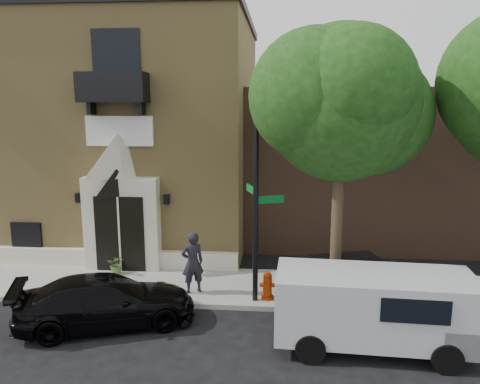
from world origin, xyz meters
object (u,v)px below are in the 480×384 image
Objects in this scene: street_sign at (256,203)px; pedestrian_near at (193,262)px; fire_hydrant at (267,285)px; dumpster at (345,279)px; cargo_van at (381,308)px; black_sedan at (106,301)px.

pedestrian_near is (-1.93, 0.40, -1.96)m from street_sign.
fire_hydrant is at bearing 0.40° from street_sign.
street_sign is 3.46m from dumpster.
fire_hydrant is 0.43× the size of pedestrian_near.
fire_hydrant is at bearing 142.15° from cargo_van.
pedestrian_near is (-2.27, 0.27, 0.55)m from fire_hydrant.
dumpster is at bearing 1.74° from fire_hydrant.
street_sign is 2.78m from pedestrian_near.
street_sign is 7.09× the size of fire_hydrant.
dumpster is 4.55m from pedestrian_near.
dumpster reaches higher than fire_hydrant.
dumpster is at bearing 150.06° from pedestrian_near.
cargo_van is 5.69m from pedestrian_near.
pedestrian_near is at bearing -63.02° from black_sedan.
street_sign is at bearing -86.49° from black_sedan.
street_sign is at bearing 166.95° from dumpster.
black_sedan is 2.84m from pedestrian_near.
cargo_van is at bearing 124.82° from pedestrian_near.
fire_hydrant is at bearing 145.84° from pedestrian_near.
black_sedan is 7.02m from cargo_van.
cargo_van is at bearing -95.99° from dumpster.
black_sedan is 6.73m from dumpster.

